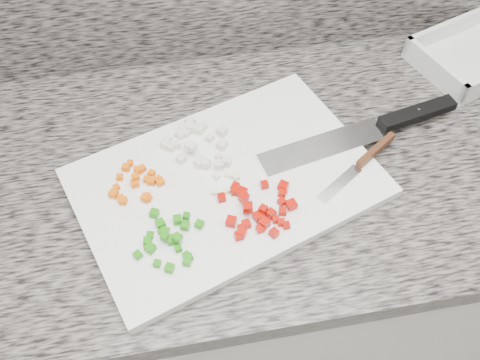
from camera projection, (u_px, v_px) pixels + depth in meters
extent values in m
cube|color=silver|center=(266.00, 274.00, 1.35)|extent=(3.92, 0.62, 0.86)
cube|color=#635F57|center=(275.00, 163.00, 0.99)|extent=(3.96, 0.64, 0.04)
cube|color=white|center=(227.00, 182.00, 0.93)|extent=(0.59, 0.48, 0.02)
cube|color=#E55D04|center=(147.00, 195.00, 0.90)|extent=(0.01, 0.01, 0.01)
cube|color=#E55D04|center=(135.00, 183.00, 0.91)|extent=(0.02, 0.02, 0.01)
cube|color=#E55D04|center=(147.00, 179.00, 0.92)|extent=(0.01, 0.01, 0.01)
cube|color=#E55D04|center=(126.00, 167.00, 0.93)|extent=(0.02, 0.02, 0.01)
cube|color=#E55D04|center=(117.00, 187.00, 0.91)|extent=(0.01, 0.01, 0.01)
cube|color=#E55D04|center=(147.00, 199.00, 0.89)|extent=(0.01, 0.01, 0.01)
cube|color=#E55D04|center=(130.00, 163.00, 0.94)|extent=(0.01, 0.01, 0.01)
cube|color=#E55D04|center=(142.00, 168.00, 0.93)|extent=(0.02, 0.02, 0.01)
cube|color=#E55D04|center=(151.00, 181.00, 0.91)|extent=(0.02, 0.02, 0.01)
cube|color=#E55D04|center=(149.00, 198.00, 0.90)|extent=(0.01, 0.01, 0.01)
cube|color=#E55D04|center=(120.00, 177.00, 0.92)|extent=(0.01, 0.01, 0.01)
cube|color=#E55D04|center=(121.00, 199.00, 0.89)|extent=(0.01, 0.01, 0.01)
cube|color=#E55D04|center=(146.00, 198.00, 0.89)|extent=(0.02, 0.02, 0.01)
cube|color=#E55D04|center=(136.00, 177.00, 0.91)|extent=(0.01, 0.01, 0.01)
cube|color=#E55D04|center=(152.00, 173.00, 0.93)|extent=(0.01, 0.01, 0.01)
cube|color=#E55D04|center=(114.00, 194.00, 0.90)|extent=(0.02, 0.02, 0.01)
cube|color=#E55D04|center=(158.00, 179.00, 0.92)|extent=(0.01, 0.01, 0.01)
cube|color=#E55D04|center=(123.00, 201.00, 0.89)|extent=(0.02, 0.02, 0.01)
cube|color=#E55D04|center=(138.00, 170.00, 0.93)|extent=(0.01, 0.01, 0.01)
cube|color=#E55D04|center=(160.00, 181.00, 0.91)|extent=(0.02, 0.02, 0.01)
cube|color=#E55D04|center=(137.00, 169.00, 0.93)|extent=(0.01, 0.01, 0.01)
cube|color=silver|center=(205.00, 163.00, 0.94)|extent=(0.02, 0.02, 0.01)
cube|color=silver|center=(171.00, 147.00, 0.96)|extent=(0.02, 0.02, 0.01)
cube|color=silver|center=(222.00, 131.00, 0.98)|extent=(0.02, 0.02, 0.02)
cube|color=silver|center=(206.00, 165.00, 0.94)|extent=(0.01, 0.01, 0.01)
cube|color=silver|center=(190.00, 122.00, 1.00)|extent=(0.02, 0.02, 0.01)
cube|color=silver|center=(219.00, 165.00, 0.93)|extent=(0.02, 0.02, 0.01)
cube|color=silver|center=(226.00, 161.00, 0.94)|extent=(0.02, 0.02, 0.01)
cube|color=silver|center=(219.00, 157.00, 0.95)|extent=(0.01, 0.01, 0.01)
cube|color=silver|center=(191.00, 147.00, 0.94)|extent=(0.02, 0.02, 0.01)
cube|color=silver|center=(182.00, 128.00, 0.99)|extent=(0.02, 0.02, 0.01)
cube|color=silver|center=(191.00, 128.00, 0.99)|extent=(0.02, 0.02, 0.02)
cube|color=silver|center=(189.00, 146.00, 0.95)|extent=(0.02, 0.02, 0.01)
cube|color=silver|center=(200.00, 162.00, 0.94)|extent=(0.02, 0.02, 0.01)
cube|color=silver|center=(181.00, 136.00, 0.98)|extent=(0.01, 0.01, 0.01)
cube|color=silver|center=(178.00, 134.00, 0.98)|extent=(0.01, 0.01, 0.01)
cube|color=silver|center=(182.00, 134.00, 0.98)|extent=(0.02, 0.02, 0.01)
cube|color=silver|center=(170.00, 145.00, 0.96)|extent=(0.02, 0.02, 0.01)
cube|color=silver|center=(222.00, 145.00, 0.96)|extent=(0.02, 0.02, 0.01)
cube|color=silver|center=(176.00, 145.00, 0.96)|extent=(0.02, 0.02, 0.01)
cube|color=silver|center=(181.00, 159.00, 0.94)|extent=(0.02, 0.02, 0.01)
cube|color=silver|center=(210.00, 138.00, 0.97)|extent=(0.02, 0.02, 0.01)
cube|color=silver|center=(168.00, 139.00, 0.97)|extent=(0.02, 0.02, 0.01)
cube|color=silver|center=(186.00, 132.00, 0.98)|extent=(0.02, 0.02, 0.01)
cube|color=silver|center=(200.00, 158.00, 0.95)|extent=(0.01, 0.01, 0.01)
cube|color=silver|center=(223.00, 131.00, 0.98)|extent=(0.01, 0.01, 0.01)
cube|color=silver|center=(166.00, 144.00, 0.96)|extent=(0.02, 0.02, 0.01)
cube|color=silver|center=(199.00, 129.00, 0.98)|extent=(0.02, 0.02, 0.01)
cube|color=silver|center=(204.00, 126.00, 0.99)|extent=(0.01, 0.01, 0.01)
cube|color=#1E7C0B|center=(164.00, 236.00, 0.84)|extent=(0.01, 0.01, 0.01)
cube|color=#1E7C0B|center=(150.00, 235.00, 0.85)|extent=(0.01, 0.01, 0.01)
cube|color=#1E7C0B|center=(138.00, 255.00, 0.83)|extent=(0.02, 0.02, 0.01)
cube|color=#1E7C0B|center=(186.00, 216.00, 0.87)|extent=(0.01, 0.01, 0.01)
cube|color=#1E7C0B|center=(200.00, 224.00, 0.86)|extent=(0.02, 0.02, 0.01)
cube|color=#1E7C0B|center=(187.00, 262.00, 0.82)|extent=(0.02, 0.02, 0.01)
cube|color=#1E7C0B|center=(154.00, 213.00, 0.87)|extent=(0.02, 0.02, 0.01)
cube|color=#1E7C0B|center=(178.00, 238.00, 0.84)|extent=(0.02, 0.02, 0.01)
cube|color=#1E7C0B|center=(177.00, 220.00, 0.87)|extent=(0.01, 0.01, 0.01)
cube|color=#1E7C0B|center=(150.00, 248.00, 0.83)|extent=(0.02, 0.02, 0.01)
cube|color=#1E7C0B|center=(162.00, 232.00, 0.85)|extent=(0.02, 0.02, 0.01)
cube|color=#1E7C0B|center=(186.00, 255.00, 0.83)|extent=(0.01, 0.01, 0.01)
cube|color=#1E7C0B|center=(148.00, 242.00, 0.84)|extent=(0.01, 0.01, 0.01)
cube|color=#1E7C0B|center=(166.00, 231.00, 0.84)|extent=(0.01, 0.01, 0.01)
cube|color=#1E7C0B|center=(157.00, 264.00, 0.82)|extent=(0.01, 0.01, 0.01)
cube|color=#1E7C0B|center=(189.00, 257.00, 0.83)|extent=(0.01, 0.01, 0.01)
cube|color=#1E7C0B|center=(178.00, 248.00, 0.84)|extent=(0.01, 0.01, 0.01)
cube|color=#1E7C0B|center=(185.00, 226.00, 0.86)|extent=(0.02, 0.02, 0.01)
cube|color=#1E7C0B|center=(172.00, 239.00, 0.84)|extent=(0.02, 0.02, 0.01)
cube|color=#1E7C0B|center=(160.00, 224.00, 0.86)|extent=(0.02, 0.02, 0.01)
cube|color=#1E7C0B|center=(170.00, 268.00, 0.81)|extent=(0.02, 0.02, 0.01)
cube|color=#AD0C02|center=(248.00, 207.00, 0.87)|extent=(0.02, 0.02, 0.01)
cube|color=#AD0C02|center=(264.00, 185.00, 0.91)|extent=(0.01, 0.01, 0.01)
cube|color=#AD0C02|center=(239.00, 235.00, 0.85)|extent=(0.01, 0.01, 0.01)
cube|color=#AD0C02|center=(276.00, 220.00, 0.87)|extent=(0.01, 0.01, 0.01)
cube|color=#AD0C02|center=(286.00, 225.00, 0.86)|extent=(0.01, 0.01, 0.01)
cube|color=#AD0C02|center=(241.00, 228.00, 0.86)|extent=(0.01, 0.01, 0.01)
cube|color=#AD0C02|center=(282.00, 202.00, 0.89)|extent=(0.02, 0.02, 0.01)
cube|color=#AD0C02|center=(264.00, 223.00, 0.86)|extent=(0.02, 0.02, 0.01)
cube|color=#AD0C02|center=(291.00, 205.00, 0.88)|extent=(0.02, 0.02, 0.01)
cube|color=#AD0C02|center=(271.00, 214.00, 0.87)|extent=(0.02, 0.02, 0.01)
cube|color=#AD0C02|center=(283.00, 211.00, 0.88)|extent=(0.01, 0.01, 0.01)
cube|color=#AD0C02|center=(245.00, 196.00, 0.90)|extent=(0.02, 0.02, 0.01)
cube|color=#AD0C02|center=(283.00, 186.00, 0.91)|extent=(0.02, 0.02, 0.01)
cube|color=#AD0C02|center=(242.00, 233.00, 0.85)|extent=(0.02, 0.02, 0.01)
cube|color=#AD0C02|center=(221.00, 198.00, 0.89)|extent=(0.01, 0.01, 0.01)
cube|color=#AD0C02|center=(231.00, 221.00, 0.86)|extent=(0.02, 0.02, 0.01)
cube|color=#AD0C02|center=(260.00, 229.00, 0.86)|extent=(0.01, 0.01, 0.01)
cube|color=#AD0C02|center=(281.00, 222.00, 0.86)|extent=(0.01, 0.01, 0.01)
cube|color=#AD0C02|center=(242.00, 192.00, 0.90)|extent=(0.02, 0.02, 0.01)
cube|color=#AD0C02|center=(244.00, 198.00, 0.88)|extent=(0.02, 0.02, 0.01)
cube|color=#AD0C02|center=(234.00, 191.00, 0.90)|extent=(0.01, 0.01, 0.01)
cube|color=#AD0C02|center=(263.00, 209.00, 0.87)|extent=(0.02, 0.02, 0.01)
cube|color=#AD0C02|center=(274.00, 233.00, 0.85)|extent=(0.02, 0.02, 0.01)
cube|color=#AD0C02|center=(258.00, 216.00, 0.87)|extent=(0.02, 0.02, 0.01)
cube|color=#AD0C02|center=(246.00, 224.00, 0.86)|extent=(0.02, 0.02, 0.01)
cube|color=#AD0C02|center=(283.00, 193.00, 0.90)|extent=(0.02, 0.02, 0.01)
cube|color=#AD0C02|center=(236.00, 186.00, 0.91)|extent=(0.02, 0.02, 0.01)
cube|color=#EEE9B7|center=(214.00, 192.00, 0.90)|extent=(0.01, 0.01, 0.01)
cube|color=#EEE9B7|center=(217.00, 176.00, 0.92)|extent=(0.01, 0.01, 0.01)
cube|color=#EEE9B7|center=(224.00, 192.00, 0.90)|extent=(0.01, 0.01, 0.01)
cube|color=#EEE9B7|center=(236.00, 177.00, 0.92)|extent=(0.01, 0.01, 0.01)
cube|color=#EEE9B7|center=(227.00, 175.00, 0.93)|extent=(0.01, 0.01, 0.01)
cube|color=#EEE9B7|center=(229.00, 190.00, 0.91)|extent=(0.01, 0.01, 0.01)
cube|color=#EEE9B7|center=(236.00, 189.00, 0.91)|extent=(0.01, 0.01, 0.01)
cube|color=#EEE9B7|center=(230.00, 175.00, 0.92)|extent=(0.01, 0.01, 0.01)
cube|color=silver|center=(323.00, 146.00, 0.97)|extent=(0.25, 0.10, 0.00)
cube|color=black|center=(417.00, 113.00, 1.01)|extent=(0.16, 0.06, 0.02)
cylinder|color=silver|center=(419.00, 110.00, 1.00)|extent=(0.01, 0.01, 0.00)
cube|color=silver|center=(340.00, 184.00, 0.92)|extent=(0.09, 0.07, 0.00)
cube|color=#4D2613|center=(376.00, 150.00, 0.95)|extent=(0.09, 0.07, 0.02)
cylinder|color=silver|center=(377.00, 147.00, 0.95)|extent=(0.01, 0.01, 0.00)
cube|color=silver|center=(474.00, 59.00, 1.13)|extent=(0.29, 0.25, 0.01)
cube|color=silver|center=(450.00, 28.00, 1.15)|extent=(0.23, 0.09, 0.04)
cube|color=silver|center=(435.00, 68.00, 1.07)|extent=(0.07, 0.17, 0.04)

